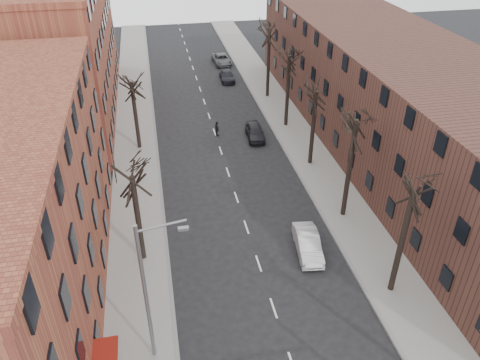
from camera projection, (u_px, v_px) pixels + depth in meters
sidewalk_left at (136, 143)px, 45.93m from camera, size 4.00×90.00×0.15m
sidewalk_right at (292, 129)px, 48.55m from camera, size 4.00×90.00×0.15m
building_left_far at (48, 51)px, 48.32m from camera, size 12.00×28.00×14.00m
building_right at (394, 97)px, 43.08m from camera, size 12.00×50.00×10.00m
tree_right_b at (390, 290)px, 29.54m from camera, size 5.20×5.20×10.80m
tree_right_c at (342, 215)px, 36.14m from camera, size 5.20×5.20×11.60m
tree_right_d at (310, 164)px, 42.75m from camera, size 5.20×5.20×10.00m
tree_right_e at (286, 126)px, 49.35m from camera, size 5.20×5.20×10.80m
tree_right_f at (267, 97)px, 55.96m from camera, size 5.20×5.20×11.60m
tree_left_a at (144, 259)px, 32.01m from camera, size 5.20×5.20×9.50m
tree_left_b at (140, 148)px, 45.21m from camera, size 5.20×5.20×9.50m
streetlight at (148, 289)px, 22.79m from camera, size 2.45×0.22×9.03m
silver_sedan at (308, 244)px, 32.22m from camera, size 2.00×4.46×1.42m
parked_car_near at (255, 132)px, 46.65m from camera, size 1.89×4.19×1.40m
parked_car_mid at (227, 76)px, 60.22m from camera, size 1.81×4.24×1.22m
parked_car_far at (222, 59)px, 65.64m from camera, size 2.45×4.87×1.32m
pedestrian_crossing at (217, 129)px, 46.98m from camera, size 0.59×0.99×1.58m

